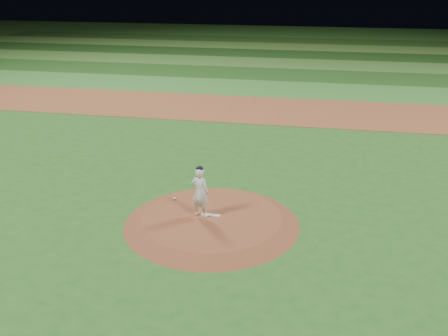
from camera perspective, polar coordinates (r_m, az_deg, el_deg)
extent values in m
plane|color=#285F1E|center=(15.81, -1.41, -6.35)|extent=(120.00, 120.00, 0.00)
cube|color=brown|center=(28.76, 4.64, 6.67)|extent=(70.00, 6.00, 0.02)
cube|color=#347A2C|center=(34.07, 5.75, 9.01)|extent=(70.00, 5.00, 0.02)
cube|color=#1E4B18|center=(38.95, 6.50, 10.58)|extent=(70.00, 5.00, 0.02)
cube|color=#3B7029|center=(43.85, 7.09, 11.80)|extent=(70.00, 5.00, 0.02)
cube|color=#193E14|center=(48.78, 7.56, 12.77)|extent=(70.00, 5.00, 0.02)
cube|color=#42762B|center=(53.72, 7.95, 13.56)|extent=(70.00, 5.00, 0.02)
cube|color=#204817|center=(58.67, 8.28, 14.22)|extent=(70.00, 5.00, 0.02)
cone|color=brown|center=(15.75, -1.41, -5.95)|extent=(5.50, 5.50, 0.25)
cube|color=silver|center=(15.75, -1.50, -5.38)|extent=(0.60, 0.18, 0.03)
ellipsoid|color=silver|center=(16.86, -5.66, -3.50)|extent=(0.12, 0.12, 0.07)
imported|color=white|center=(15.37, -2.76, -2.82)|extent=(0.67, 0.53, 1.62)
ellipsoid|color=black|center=(15.06, -2.81, -0.08)|extent=(0.22, 0.22, 0.15)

